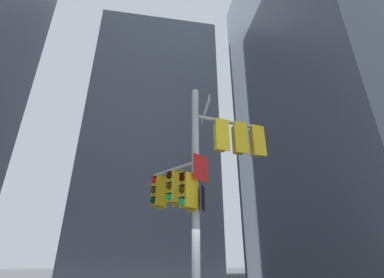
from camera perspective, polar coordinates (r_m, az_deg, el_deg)
building_tower_right at (r=28.36m, az=31.49°, el=10.30°), size 17.08×17.08×32.29m
building_mid_block at (r=34.37m, az=-8.55°, el=-1.62°), size 14.00×14.00×29.66m
signal_pole_assembly at (r=8.65m, az=2.47°, el=-7.08°), size 3.85×2.62×7.13m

